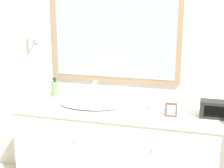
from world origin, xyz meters
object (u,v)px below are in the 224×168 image
(soap_bottle, at_px, (55,89))
(appliance_box, at_px, (214,109))
(picture_frame, at_px, (171,110))
(sink_basin, at_px, (90,103))

(soap_bottle, xyz_separation_m, appliance_box, (1.43, -0.20, -0.01))
(picture_frame, bearing_deg, appliance_box, 13.59)
(soap_bottle, distance_m, picture_frame, 1.15)
(soap_bottle, bearing_deg, sink_basin, -23.86)
(appliance_box, height_order, picture_frame, appliance_box)
(picture_frame, bearing_deg, soap_bottle, 165.82)
(sink_basin, bearing_deg, soap_bottle, 156.14)
(soap_bottle, height_order, picture_frame, soap_bottle)
(sink_basin, xyz_separation_m, appliance_box, (1.02, -0.02, 0.05))
(sink_basin, bearing_deg, appliance_box, -1.31)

